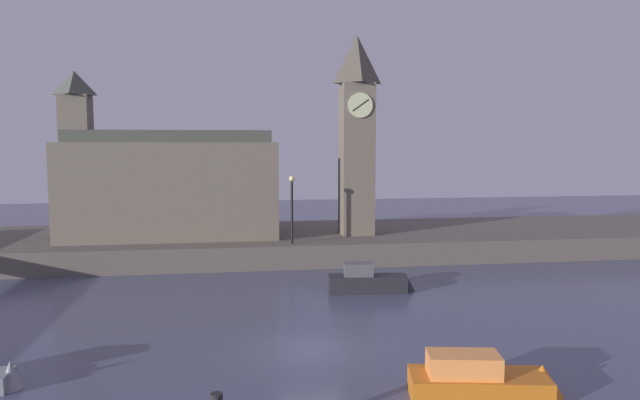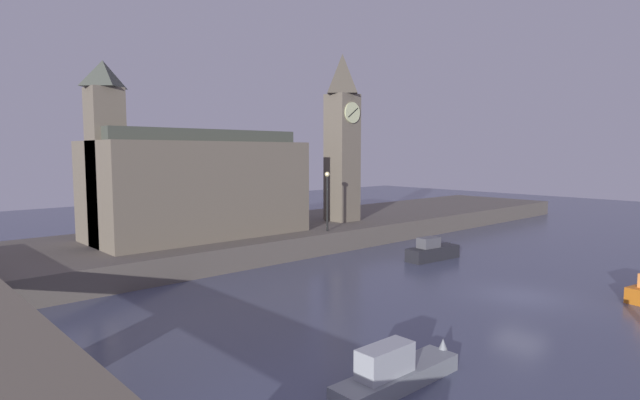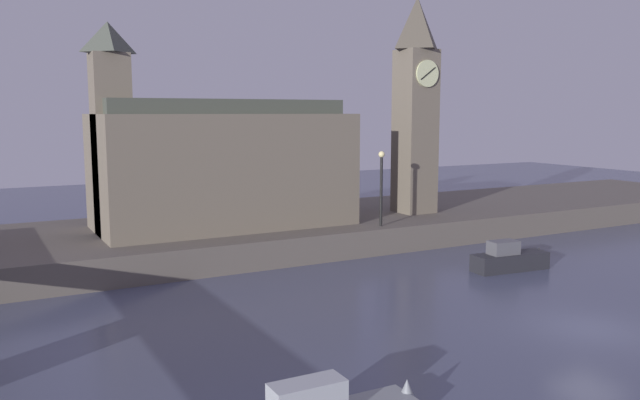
% 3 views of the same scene
% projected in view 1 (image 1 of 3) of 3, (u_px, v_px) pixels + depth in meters
% --- Properties ---
extents(ground_plane, '(120.00, 120.00, 0.00)m').
position_uv_depth(ground_plane, '(312.00, 349.00, 22.04)').
color(ground_plane, '#474C66').
extents(far_embankment, '(70.00, 12.00, 1.50)m').
position_uv_depth(far_embankment, '(275.00, 243.00, 41.67)').
color(far_embankment, '#5B544C').
rests_on(far_embankment, ground).
extents(clock_tower, '(2.41, 2.45, 13.65)m').
position_uv_depth(clock_tower, '(357.00, 132.00, 40.11)').
color(clock_tower, '#6B6051').
rests_on(clock_tower, far_embankment).
extents(parliament_hall, '(14.18, 6.68, 11.07)m').
position_uv_depth(parliament_hall, '(167.00, 184.00, 39.68)').
color(parliament_hall, '#6B6051').
rests_on(parliament_hall, far_embankment).
extents(streetlamp, '(0.36, 0.36, 4.29)m').
position_uv_depth(streetlamp, '(292.00, 202.00, 36.51)').
color(streetlamp, black).
rests_on(streetlamp, far_embankment).
extents(boat_patrol_orange, '(5.08, 2.29, 1.54)m').
position_uv_depth(boat_patrol_orange, '(491.00, 381.00, 17.78)').
color(boat_patrol_orange, orange).
rests_on(boat_patrol_orange, ground).
extents(boat_barge_dark, '(4.73, 1.64, 1.59)m').
position_uv_depth(boat_barge_dark, '(374.00, 281.00, 30.65)').
color(boat_barge_dark, '#232328').
rests_on(boat_barge_dark, ground).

